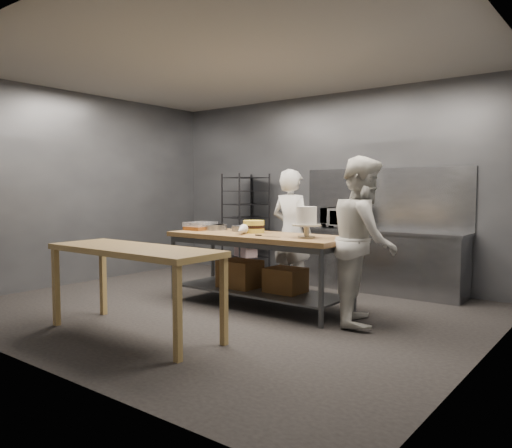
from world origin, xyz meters
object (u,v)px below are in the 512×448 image
Objects in this scene: near_counter at (134,255)px; frosted_cake_stand at (307,218)px; chef_right at (364,240)px; microwave at (341,218)px; speed_rack at (246,226)px; chef_behind at (292,233)px; layer_cake at (254,227)px; work_table at (258,261)px.

frosted_cake_stand is (0.99, 1.71, 0.33)m from near_counter.
microwave is at bearing 9.74° from chef_right.
speed_rack reaches higher than near_counter.
microwave is at bearing 82.76° from near_counter.
speed_rack is (-1.35, 3.49, 0.04)m from near_counter.
speed_rack is 1.81m from chef_behind.
layer_cake is (0.09, 1.87, 0.19)m from near_counter.
chef_behind is 1.04m from microwave.
layer_cake is (-0.12, -0.70, 0.12)m from chef_behind.
chef_behind is (-0.04, 0.81, 0.31)m from work_table.
work_table is 2.37m from speed_rack.
chef_right reaches higher than frosted_cake_stand.
speed_rack is 3.23× the size of microwave.
layer_cake is at bearing 85.41° from chef_behind.
speed_rack is 0.99× the size of chef_behind.
work_table is at bearing -33.72° from layer_cake.
microwave is 1.94m from frosted_cake_stand.
speed_rack reaches higher than work_table.
speed_rack is at bearing -177.46° from microwave.
work_table is 1.88m from microwave.
near_counter is at bearing -92.72° from layer_cake.
microwave is 1.98× the size of layer_cake.
work_table is 4.43× the size of microwave.
near_counter is 3.74m from speed_rack.
chef_right is (1.41, 0.07, 0.35)m from work_table.
layer_cake is at bearing 87.28° from near_counter.
layer_cake is (-0.36, -1.70, -0.05)m from microwave.
speed_rack reaches higher than microwave.
layer_cake reaches higher than near_counter.
speed_rack is at bearing 142.72° from frosted_cake_stand.
chef_behind is at bearing 80.37° from layer_cake.
layer_cake reaches higher than work_table.
chef_right is at bearing 47.98° from near_counter.
speed_rack is 2.17m from layer_cake.
chef_right is 2.11m from microwave.
chef_right is 1.57m from layer_cake.
frosted_cake_stand is at bearing 137.08° from chef_behind.
microwave is 1.74m from layer_cake.
chef_behind is (0.21, 2.58, 0.07)m from near_counter.
layer_cake is at bearing 169.81° from frosted_cake_stand.
near_counter is 3.61m from microwave.
frosted_cake_stand reaches higher than work_table.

